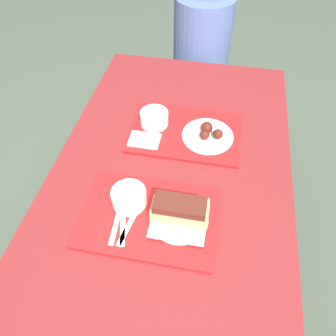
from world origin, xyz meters
name	(u,v)px	position (x,y,z in m)	size (l,w,h in m)	color
ground_plane	(168,270)	(0.00, 0.00, 0.00)	(12.00, 12.00, 0.00)	#424C3D
picnic_table	(168,198)	(0.00, 0.00, 0.67)	(0.91, 1.69, 0.76)	maroon
picnic_bench_far	(198,94)	(0.00, 1.06, 0.38)	(0.86, 0.28, 0.46)	maroon
tray_near	(149,217)	(-0.03, -0.16, 0.76)	(0.46, 0.32, 0.01)	red
tray_far	(185,132)	(0.02, 0.28, 0.76)	(0.46, 0.32, 0.01)	red
bowl_coleslaw_near	(129,197)	(-0.11, -0.11, 0.80)	(0.12, 0.12, 0.06)	white
brisket_sandwich_plate	(180,213)	(0.07, -0.15, 0.81)	(0.19, 0.19, 0.10)	white
plastic_fork_near	(123,223)	(-0.11, -0.20, 0.77)	(0.06, 0.17, 0.00)	white
plastic_knife_near	(129,224)	(-0.09, -0.20, 0.77)	(0.05, 0.17, 0.00)	white
plastic_spoon_near	(117,222)	(-0.13, -0.20, 0.77)	(0.03, 0.17, 0.00)	white
condiment_packet	(162,200)	(-0.01, -0.08, 0.77)	(0.04, 0.03, 0.01)	#A59E93
bowl_coleslaw_far	(154,118)	(-0.12, 0.30, 0.80)	(0.12, 0.12, 0.06)	white
wings_plate_far	(208,134)	(0.12, 0.27, 0.78)	(0.21, 0.21, 0.06)	white
napkin_far	(145,140)	(-0.13, 0.19, 0.77)	(0.12, 0.09, 0.01)	white
person_seated_across	(202,41)	(0.00, 1.06, 0.76)	(0.33, 0.33, 0.72)	#4C6093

